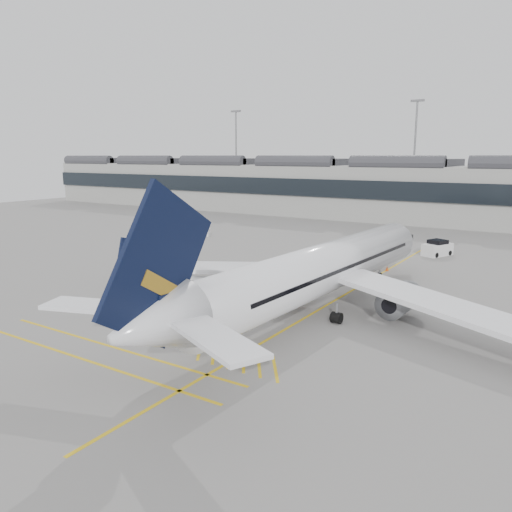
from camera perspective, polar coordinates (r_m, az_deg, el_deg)
The scene contains 17 objects.
ground at distance 44.22m, azimuth -7.77°, elevation -5.78°, with size 220.00×220.00×0.00m, color gray.
terminal at distance 107.73m, azimuth 17.98°, elevation 7.18°, with size 200.00×20.45×12.40m.
light_masts at distance 121.57m, azimuth 19.21°, elevation 11.47°, with size 113.00×0.60×25.45m.
apron_markings at distance 47.34m, azimuth 9.60°, elevation -4.67°, with size 0.25×60.00×0.01m, color gold.
airliner_main at distance 42.23m, azimuth 7.17°, elevation -1.70°, with size 40.58×44.42×11.80m.
belt_loader at distance 46.40m, azimuth 0.19°, elevation -4.06°, with size 5.27×2.54×2.09m.
baggage_cart_a at distance 49.57m, azimuth 1.84°, elevation -2.76°, with size 1.73×1.51×1.61m.
baggage_cart_b at distance 48.92m, azimuth -3.49°, elevation -2.96°, with size 1.69×1.46×1.61m.
baggage_cart_c at distance 50.79m, azimuth -9.04°, elevation -2.35°, with size 2.28×2.11×1.93m.
baggage_cart_d at distance 46.11m, azimuth -6.97°, elevation -3.66°, with size 2.39×2.23×2.00m.
ramp_agent_a at distance 43.97m, azimuth 4.64°, elevation -4.57°, with size 0.66×0.44×1.82m, color #DB3D0B.
ramp_agent_b at distance 43.51m, azimuth -1.22°, elevation -4.86°, with size 0.78×0.60×1.59m, color #E9510C.
pushback_tug at distance 48.26m, azimuth -10.46°, elevation -3.60°, with size 2.87×2.07×1.46m.
safety_cone_nose at distance 59.21m, azimuth 14.75°, elevation -1.39°, with size 0.39×0.39×0.54m, color #F24C0A.
safety_cone_engine at distance 43.87m, azimuth 16.00°, elevation -5.91°, with size 0.37×0.37×0.52m, color #F24C0A.
service_van_left at distance 82.69m, azimuth -6.43°, elevation 2.79°, with size 3.61×2.81×1.66m.
service_van_mid at distance 70.17m, azimuth 20.01°, elevation 0.81°, with size 3.55×4.59×2.11m.
Camera 1 is at (27.67, -31.97, 12.94)m, focal length 35.00 mm.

